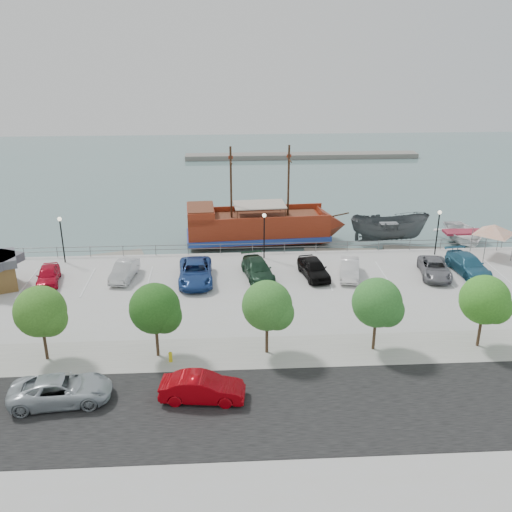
{
  "coord_description": "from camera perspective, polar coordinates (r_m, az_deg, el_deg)",
  "views": [
    {
      "loc": [
        -3.55,
        -42.01,
        19.44
      ],
      "look_at": [
        -1.0,
        2.0,
        2.0
      ],
      "focal_mm": 40.0,
      "sensor_mm": 36.0,
      "label": 1
    }
  ],
  "objects": [
    {
      "name": "land_slab",
      "position": [
        29.25,
        4.92,
        -21.76
      ],
      "size": [
        100.0,
        58.0,
        1.2
      ],
      "primitive_type": "cube",
      "color": "#B7B7B7",
      "rests_on": "ground"
    },
    {
      "name": "parked_car_c",
      "position": [
        47.5,
        -6.07,
        -1.62
      ],
      "size": [
        2.96,
        6.03,
        1.65
      ],
      "primitive_type": "imported",
      "rotation": [
        0.0,
        0.0,
        0.04
      ],
      "color": "navy",
      "rests_on": "land_slab"
    },
    {
      "name": "parked_car_d",
      "position": [
        48.0,
        0.17,
        -1.33
      ],
      "size": [
        2.98,
        5.47,
        1.5
      ],
      "primitive_type": "imported",
      "rotation": [
        0.0,
        0.0,
        0.18
      ],
      "color": "#183523",
      "rests_on": "land_slab"
    },
    {
      "name": "fire_hydrant",
      "position": [
        36.74,
        -8.55,
        -9.91
      ],
      "size": [
        0.25,
        0.25,
        0.72
      ],
      "rotation": [
        0.0,
        0.0,
        -0.02
      ],
      "color": "yellow",
      "rests_on": "sidewalk"
    },
    {
      "name": "parked_car_f",
      "position": [
        48.75,
        9.32,
        -1.29
      ],
      "size": [
        2.39,
        4.64,
        1.46
      ],
      "primitive_type": "imported",
      "rotation": [
        0.0,
        0.0,
        -0.2
      ],
      "color": "white",
      "rests_on": "land_slab"
    },
    {
      "name": "tree_c",
      "position": [
        36.04,
        -9.86,
        -5.37
      ],
      "size": [
        3.3,
        3.2,
        5.0
      ],
      "color": "#473321",
      "rests_on": "sidewalk"
    },
    {
      "name": "dock_west",
      "position": [
        56.23,
        -14.79,
        -0.26
      ],
      "size": [
        7.37,
        4.08,
        0.41
      ],
      "primitive_type": "cube",
      "rotation": [
        0.0,
        0.0,
        0.31
      ],
      "color": "gray",
      "rests_on": "ground"
    },
    {
      "name": "parked_car_b",
      "position": [
        49.06,
        -13.04,
        -1.44
      ],
      "size": [
        2.14,
        4.52,
        1.43
      ],
      "primitive_type": "imported",
      "rotation": [
        0.0,
        0.0,
        -0.15
      ],
      "color": "#B9BABB",
      "rests_on": "land_slab"
    },
    {
      "name": "seawall_railing",
      "position": [
        53.4,
        0.71,
        0.84
      ],
      "size": [
        50.0,
        0.06,
        1.0
      ],
      "color": "#606061",
      "rests_on": "land_slab"
    },
    {
      "name": "far_shore",
      "position": [
        99.98,
        4.61,
        9.95
      ],
      "size": [
        40.0,
        3.0,
        0.8
      ],
      "primitive_type": "cube",
      "color": "gray",
      "rests_on": "ground"
    },
    {
      "name": "patrol_boat",
      "position": [
        59.61,
        13.15,
        2.5
      ],
      "size": [
        8.09,
        3.54,
        3.06
      ],
      "primitive_type": "imported",
      "rotation": [
        0.0,
        0.0,
        1.5
      ],
      "color": "#4A5053",
      "rests_on": "ground"
    },
    {
      "name": "pirate_ship",
      "position": [
        58.43,
        1.34,
        2.94
      ],
      "size": [
        16.86,
        5.63,
        10.54
      ],
      "rotation": [
        0.0,
        0.0,
        0.07
      ],
      "color": "maroon",
      "rests_on": "ground"
    },
    {
      "name": "parked_car_e",
      "position": [
        48.37,
        5.79,
        -1.2
      ],
      "size": [
        2.64,
        4.92,
        1.59
      ],
      "primitive_type": "imported",
      "rotation": [
        0.0,
        0.0,
        0.17
      ],
      "color": "black",
      "rests_on": "land_slab"
    },
    {
      "name": "tree_b",
      "position": [
        37.53,
        -20.58,
        -5.39
      ],
      "size": [
        3.3,
        3.2,
        5.0
      ],
      "color": "#473321",
      "rests_on": "sidewalk"
    },
    {
      "name": "parked_car_a",
      "position": [
        49.99,
        -20.08,
        -1.8
      ],
      "size": [
        2.35,
        4.43,
        1.44
      ],
      "primitive_type": "imported",
      "rotation": [
        0.0,
        0.0,
        0.16
      ],
      "color": "red",
      "rests_on": "land_slab"
    },
    {
      "name": "lamp_post_right",
      "position": [
        54.85,
        17.77,
        3.02
      ],
      "size": [
        0.36,
        0.36,
        4.28
      ],
      "color": "black",
      "rests_on": "land_slab"
    },
    {
      "name": "street_van",
      "position": [
        34.45,
        -18.91,
        -12.55
      ],
      "size": [
        5.82,
        3.13,
        1.55
      ],
      "primitive_type": "imported",
      "rotation": [
        0.0,
        0.0,
        1.67
      ],
      "color": "#A2ABB1",
      "rests_on": "street"
    },
    {
      "name": "ground",
      "position": [
        46.85,
        1.37,
        -4.29
      ],
      "size": [
        160.0,
        160.0,
        0.0
      ],
      "primitive_type": "plane",
      "color": "slate"
    },
    {
      "name": "parked_car_h",
      "position": [
        52.15,
        20.45,
        -0.81
      ],
      "size": [
        2.77,
        5.59,
        1.56
      ],
      "primitive_type": "imported",
      "rotation": [
        0.0,
        0.0,
        0.11
      ],
      "color": "#296482",
      "rests_on": "land_slab"
    },
    {
      "name": "tree_d",
      "position": [
        35.89,
        1.36,
        -5.15
      ],
      "size": [
        3.3,
        3.2,
        5.0
      ],
      "color": "#473321",
      "rests_on": "sidewalk"
    },
    {
      "name": "lamp_post_left",
      "position": [
        53.24,
        -18.9,
        2.33
      ],
      "size": [
        0.36,
        0.36,
        4.28
      ],
      "color": "black",
      "rests_on": "land_slab"
    },
    {
      "name": "street",
      "position": [
        32.66,
        3.71,
        -14.97
      ],
      "size": [
        100.0,
        8.0,
        0.04
      ],
      "primitive_type": "cube",
      "color": "black",
      "rests_on": "land_slab"
    },
    {
      "name": "parked_car_g",
      "position": [
        50.64,
        17.43,
        -1.19
      ],
      "size": [
        3.1,
        5.3,
        1.39
      ],
      "primitive_type": "imported",
      "rotation": [
        0.0,
        0.0,
        -0.17
      ],
      "color": "slate",
      "rests_on": "land_slab"
    },
    {
      "name": "dock_mid",
      "position": [
        56.22,
        8.53,
        0.24
      ],
      "size": [
        7.29,
        2.61,
        0.41
      ],
      "primitive_type": "cube",
      "rotation": [
        0.0,
        0.0,
        -0.08
      ],
      "color": "slate",
      "rests_on": "ground"
    },
    {
      "name": "lamp_post_mid",
      "position": [
        51.36,
        0.82,
        2.84
      ],
      "size": [
        0.36,
        0.36,
        4.28
      ],
      "color": "black",
      "rests_on": "land_slab"
    },
    {
      "name": "street_sedan",
      "position": [
        32.95,
        -5.38,
        -13.0
      ],
      "size": [
        4.92,
        2.16,
        1.57
      ],
      "primitive_type": "imported",
      "rotation": [
        0.0,
        0.0,
        1.46
      ],
      "color": "#9B030B",
      "rests_on": "street"
    },
    {
      "name": "tree_e",
      "position": [
        37.08,
        12.24,
        -4.76
      ],
      "size": [
        3.3,
        3.2,
        5.0
      ],
      "color": "#473321",
      "rests_on": "sidewalk"
    },
    {
      "name": "canopy_tent",
      "position": [
        56.18,
        22.78,
        2.92
      ],
      "size": [
        4.39,
        4.39,
        3.53
      ],
      "rotation": [
        0.0,
        0.0,
        0.04
      ],
      "color": "slate",
      "rests_on": "land_slab"
    },
    {
      "name": "tree_f",
      "position": [
        39.49,
        22.11,
        -4.25
      ],
      "size": [
        3.3,
        3.2,
        5.0
      ],
      "color": "#473321",
      "rests_on": "sidewalk"
    },
    {
      "name": "speedboat",
      "position": [
        62.78,
        20.0,
        1.91
      ],
      "size": [
        4.85,
        6.77,
        1.4
      ],
      "primitive_type": "imported",
      "rotation": [
        0.0,
        0.0,
        0.01
      ],
      "color": "white",
      "rests_on": "ground"
    },
    {
      "name": "sidewalk",
      "position": [
        37.61,
        2.62,
        -9.54
      ],
      "size": [
        100.0,
        4.0,
        0.05
      ],
      "primitive_type": "cube",
      "color": "gray",
      "rests_on": "land_slab"
    },
    {
      "name": "dock_east",
      "position": [
        58.33,
        16.18,
        0.39
      ],
      "size": [
        7.49,
        3.44,
        0.41
      ],
      "primitive_type": "cube",
      "rotation": [
        0.0,
        0.0,
        -0.2
      ],
      "color": "gray",
      "rests_on": "ground"
    }
  ]
}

